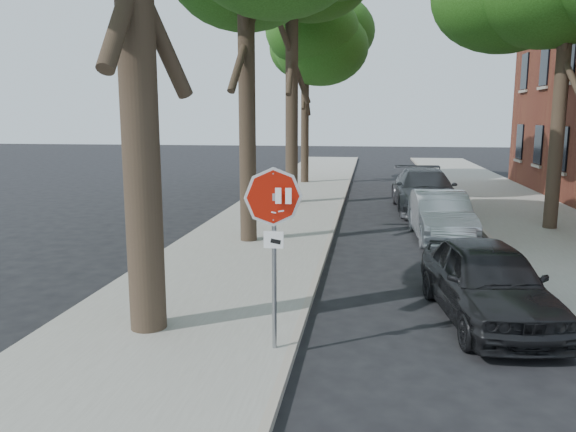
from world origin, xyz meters
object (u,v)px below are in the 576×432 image
stop_sign (274,223)px  car_c (424,190)px  tree_far (305,39)px  car_b (441,216)px  car_a (487,281)px

stop_sign → car_c: stop_sign is taller
tree_far → car_b: size_ratio=2.30×
car_b → car_a: bearing=-92.6°
stop_sign → tree_far: tree_far is taller
car_a → stop_sign: bearing=-156.6°
car_c → car_b: bearing=-92.1°
tree_far → car_a: size_ratio=2.34×
stop_sign → car_a: stop_sign is taller
car_b → car_c: car_c is taller
stop_sign → car_b: stop_sign is taller
stop_sign → car_c: size_ratio=0.50×
tree_far → car_c: size_ratio=1.78×
car_a → car_c: bearing=82.5°
car_b → car_c: size_ratio=0.77×
stop_sign → car_b: (3.30, 8.44, -1.28)m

